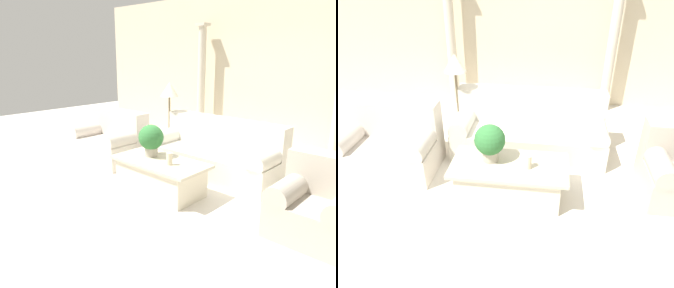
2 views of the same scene
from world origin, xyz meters
TOP-DOWN VIEW (x-y plane):
  - ground_plane at (0.00, 0.00)m, footprint 16.00×16.00m
  - wall_back at (0.00, 2.73)m, footprint 10.00×0.06m
  - sofa_long at (0.03, 0.73)m, footprint 2.22×0.87m
  - loveseat at (-1.86, 0.04)m, footprint 1.32×0.87m
  - coffee_table at (-0.13, -0.42)m, footprint 1.41×0.71m
  - potted_plant at (-0.37, -0.35)m, footprint 0.37×0.37m
  - pillar_candle at (0.10, -0.46)m, footprint 0.08×0.08m
  - floor_lamp at (-1.07, 0.80)m, footprint 0.33×0.33m
  - column_left at (-1.60, 2.43)m, footprint 0.25×0.25m
  - armchair at (1.96, -0.06)m, footprint 0.88×0.87m

SIDE VIEW (x-z plane):
  - ground_plane at x=0.00m, z-range 0.00..0.00m
  - coffee_table at x=-0.13m, z-range 0.01..0.48m
  - sofa_long at x=0.03m, z-range -0.10..0.82m
  - armchair at x=1.96m, z-range -0.07..0.80m
  - loveseat at x=-1.86m, z-range -0.09..0.83m
  - pillar_candle at x=0.10m, z-range 0.48..0.65m
  - potted_plant at x=-0.37m, z-range 0.51..0.98m
  - floor_lamp at x=-1.07m, z-range 0.50..1.94m
  - column_left at x=-1.60m, z-range 0.03..2.60m
  - wall_back at x=0.00m, z-range 0.00..3.20m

